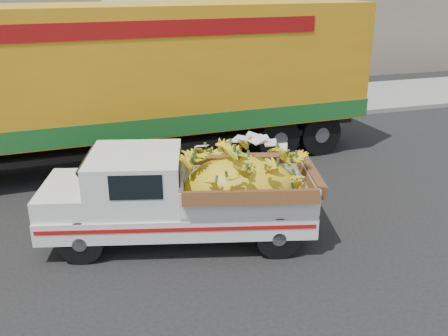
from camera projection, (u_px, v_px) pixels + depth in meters
name	position (u px, v px, depth m)	size (l,w,h in m)	color
ground	(113.00, 232.00, 9.12)	(100.00, 100.00, 0.00)	black
curb	(91.00, 135.00, 14.43)	(60.00, 0.25, 0.15)	gray
sidewalk	(87.00, 117.00, 16.31)	(60.00, 4.00, 0.14)	gray
building_right	(357.00, 6.00, 25.34)	(14.00, 6.00, 6.00)	gray
pickup_truck	(199.00, 193.00, 8.62)	(4.85, 2.76, 1.61)	black
semi_trailer	(129.00, 78.00, 11.77)	(12.03, 3.05, 3.80)	black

